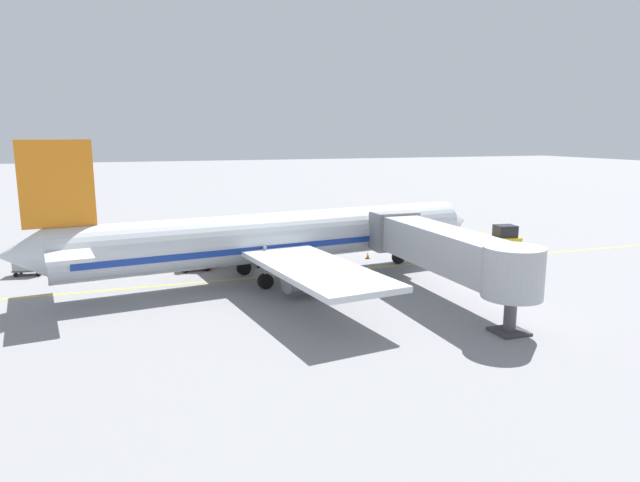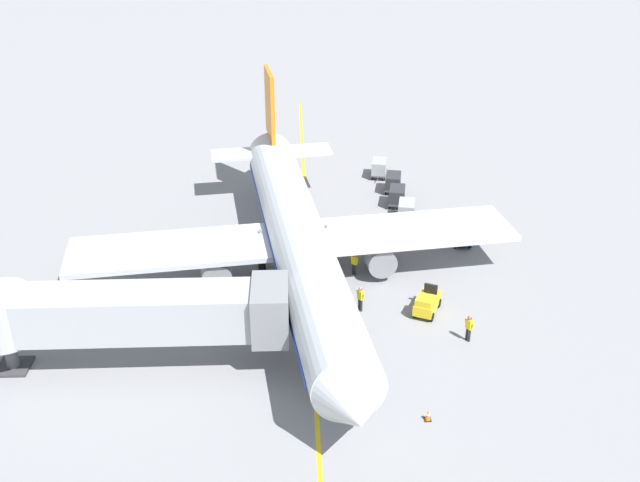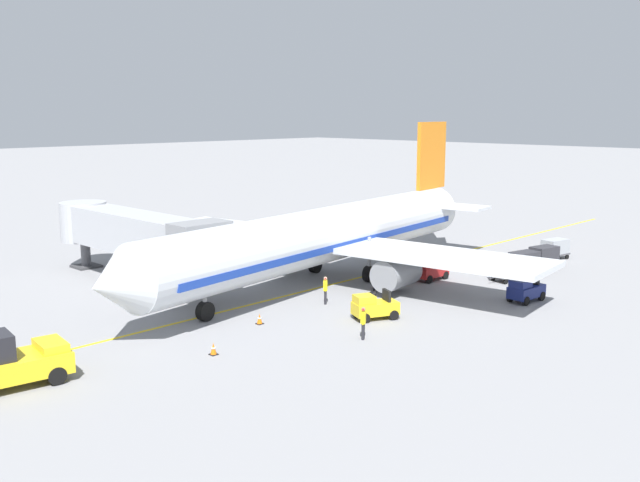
% 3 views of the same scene
% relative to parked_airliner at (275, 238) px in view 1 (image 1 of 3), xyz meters
% --- Properties ---
extents(ground_plane, '(400.00, 400.00, 0.00)m').
position_rel_parked_airliner_xyz_m(ground_plane, '(-0.77, -1.27, -3.19)').
color(ground_plane, gray).
extents(gate_lead_in_line, '(0.24, 80.00, 0.01)m').
position_rel_parked_airliner_xyz_m(gate_lead_in_line, '(-0.77, -1.27, -3.18)').
color(gate_lead_in_line, gold).
rests_on(gate_lead_in_line, ground).
extents(parked_airliner, '(30.43, 37.31, 10.63)m').
position_rel_parked_airliner_xyz_m(parked_airliner, '(0.00, 0.00, 0.00)').
color(parked_airliner, silver).
rests_on(parked_airliner, ground).
extents(jet_bridge, '(17.11, 3.50, 4.98)m').
position_rel_parked_airliner_xyz_m(jet_bridge, '(9.11, 9.27, 0.27)').
color(jet_bridge, '#A8AAAF').
rests_on(jet_bridge, ground).
extents(pushback_tractor, '(2.80, 4.67, 2.40)m').
position_rel_parked_airliner_xyz_m(pushback_tractor, '(-3.48, 22.84, -2.09)').
color(pushback_tractor, gold).
rests_on(pushback_tractor, ground).
extents(baggage_tug_lead, '(1.44, 2.58, 1.62)m').
position_rel_parked_airliner_xyz_m(baggage_tug_lead, '(-12.22, -4.80, -2.47)').
color(baggage_tug_lead, navy).
rests_on(baggage_tug_lead, ground).
extents(baggage_tug_trailing, '(1.42, 2.57, 1.62)m').
position_rel_parked_airliner_xyz_m(baggage_tug_trailing, '(-4.74, -5.36, -2.47)').
color(baggage_tug_trailing, '#B21E1E').
rests_on(baggage_tug_trailing, ground).
extents(baggage_tug_spare, '(2.15, 2.77, 1.62)m').
position_rel_parked_airliner_xyz_m(baggage_tug_spare, '(-8.01, 4.55, -2.47)').
color(baggage_tug_spare, gold).
rests_on(baggage_tug_spare, ground).
extents(baggage_cart_front, '(1.70, 2.98, 1.58)m').
position_rel_parked_airliner_xyz_m(baggage_cart_front, '(-8.69, -8.86, -2.24)').
color(baggage_cart_front, '#4C4C51').
rests_on(baggage_cart_front, ground).
extents(baggage_cart_second_in_train, '(1.70, 2.98, 1.58)m').
position_rel_parked_airliner_xyz_m(baggage_cart_second_in_train, '(-8.33, -11.73, -2.24)').
color(baggage_cart_second_in_train, '#4C4C51').
rests_on(baggage_cart_second_in_train, ground).
extents(baggage_cart_third_in_train, '(1.70, 2.98, 1.58)m').
position_rel_parked_airliner_xyz_m(baggage_cart_third_in_train, '(-8.39, -14.63, -2.24)').
color(baggage_cart_third_in_train, '#4C4C51').
rests_on(baggage_cart_third_in_train, ground).
extents(baggage_cart_tail_end, '(1.70, 2.98, 1.58)m').
position_rel_parked_airliner_xyz_m(baggage_cart_tail_end, '(-7.57, -18.06, -2.24)').
color(baggage_cart_tail_end, '#4C4C51').
rests_on(baggage_cart_tail_end, ground).
extents(ground_crew_wing_walker, '(0.48, 0.65, 1.69)m').
position_rel_parked_airliner_xyz_m(ground_crew_wing_walker, '(-9.93, 7.67, -2.23)').
color(ground_crew_wing_walker, '#232328').
rests_on(ground_crew_wing_walker, ground).
extents(ground_crew_loader, '(0.54, 0.60, 1.69)m').
position_rel_parked_airliner_xyz_m(ground_crew_loader, '(-3.86, 4.15, -2.23)').
color(ground_crew_loader, '#232328').
rests_on(ground_crew_loader, ground).
extents(ground_crew_marshaller, '(0.55, 0.59, 1.69)m').
position_rel_parked_airliner_xyz_m(ground_crew_marshaller, '(-3.86, -0.40, -2.23)').
color(ground_crew_marshaller, '#232328').
rests_on(ground_crew_marshaller, ground).
extents(safety_cone_nose_left, '(0.36, 0.36, 0.59)m').
position_rel_parked_airliner_xyz_m(safety_cone_nose_left, '(-4.16, 9.65, -2.90)').
color(safety_cone_nose_left, black).
rests_on(safety_cone_nose_left, ground).
extents(safety_cone_nose_right, '(0.36, 0.36, 0.59)m').
position_rel_parked_airliner_xyz_m(safety_cone_nose_right, '(-6.37, 14.45, -2.90)').
color(safety_cone_nose_right, black).
rests_on(safety_cone_nose_right, ground).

